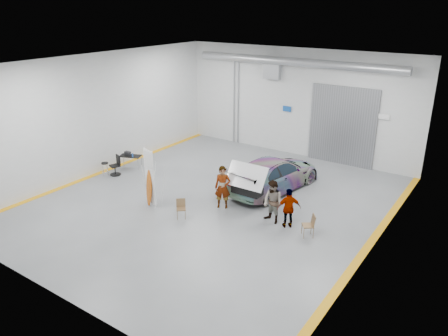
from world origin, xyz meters
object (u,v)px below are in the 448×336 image
Objects in this scene: work_table at (130,155)px; office_chair at (116,166)px; folding_chair_near at (181,212)px; person_c at (289,208)px; surfboard_display at (150,182)px; shop_stool at (105,169)px; person_a at (223,187)px; person_b at (273,202)px; sedan_car at (274,174)px; folding_chair_far at (308,229)px.

work_table is 1.14m from office_chair.
folding_chair_near is 0.63× the size of work_table.
person_c is at bearing -6.62° from work_table.
surfboard_display reaches higher than office_chair.
person_c is 5.96m from surfboard_display.
folding_chair_near is at bearing -12.73° from shop_stool.
person_a is 2.63× the size of shop_stool.
office_chair is at bearing -83.26° from work_table.
folding_chair_near is (-0.83, -1.77, -0.69)m from person_a.
person_c is 2.06× the size of folding_chair_near.
office_chair is at bearing 152.00° from person_a.
person_b is 0.71m from person_c.
person_c is at bearing -27.65° from person_a.
shop_stool is at bearing -108.15° from office_chair.
person_b is at bearing 125.45° from sedan_car.
work_table is (-5.93, 2.91, 0.46)m from folding_chair_near.
person_a is at bearing -9.62° from work_table.
person_a is at bearing 23.88° from folding_chair_near.
surfboard_display reaches higher than folding_chair_far.
folding_chair_far is at bearing 27.95° from surfboard_display.
folding_chair_near is 0.89× the size of folding_chair_far.
surfboard_display is at bearing 134.57° from folding_chair_near.
person_a is at bearing -130.56° from folding_chair_far.
folding_chair_near is 0.77× the size of office_chair.
person_c is 9.75m from office_chair.
work_table is at bearing -134.52° from folding_chair_far.
shop_stool is (-6.13, 1.38, 0.11)m from folding_chair_near.
person_a is 1.06× the size of person_b.
person_a is 6.99m from shop_stool.
person_a is 1.50× the size of work_table.
person_b is 2.24× the size of folding_chair_near.
work_table is at bearing 82.81° from shop_stool.
person_a is 0.69× the size of surfboard_display.
person_b is at bearing -40.75° from person_c.
surfboard_display is 4.57m from shop_stool.
folding_chair_far is (4.87, 1.53, 0.03)m from folding_chair_near.
work_table is (-6.76, 1.15, -0.23)m from person_a.
surfboard_display is 2.17× the size of work_table.
work_table reaches higher than folding_chair_far.
folding_chair_near is at bearing -16.61° from person_c.
work_table is at bearing -47.37° from person_c.
person_a reaches higher than person_c.
folding_chair_far is (3.18, -3.19, -0.50)m from sedan_car.
sedan_car is 5.05m from folding_chair_near.
person_b is at bearing -12.32° from folding_chair_near.
office_chair is (0.32, 0.42, 0.10)m from shop_stool.
sedan_car is 4.28× the size of work_table.
work_table is (-9.87, 1.15, -0.11)m from person_c.
person_c is 1.83× the size of folding_chair_far.
office_chair is at bearing 173.64° from surfboard_display.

